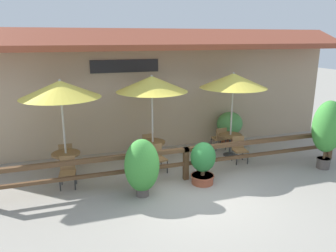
% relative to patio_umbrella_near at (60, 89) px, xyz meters
% --- Properties ---
extents(ground_plane, '(60.00, 60.00, 0.00)m').
position_rel_patio_umbrella_near_xyz_m(ground_plane, '(3.20, -2.29, -2.57)').
color(ground_plane, gray).
extents(building_facade, '(14.28, 1.49, 4.23)m').
position_rel_patio_umbrella_near_xyz_m(building_facade, '(3.20, 1.81, -0.40)').
color(building_facade, tan).
rests_on(building_facade, ground).
extents(patio_railing, '(10.40, 0.14, 0.95)m').
position_rel_patio_umbrella_near_xyz_m(patio_railing, '(3.20, -1.24, -1.87)').
color(patio_railing, brown).
rests_on(patio_railing, ground).
extents(patio_umbrella_near, '(2.19, 2.19, 2.84)m').
position_rel_patio_umbrella_near_xyz_m(patio_umbrella_near, '(0.00, 0.00, 0.00)').
color(patio_umbrella_near, '#B7B2A8').
rests_on(patio_umbrella_near, ground).
extents(dining_table_near, '(0.80, 0.80, 0.74)m').
position_rel_patio_umbrella_near_xyz_m(dining_table_near, '(0.00, 0.00, -1.98)').
color(dining_table_near, brown).
rests_on(dining_table_near, ground).
extents(chair_near_streetside, '(0.47, 0.47, 0.83)m').
position_rel_patio_umbrella_near_xyz_m(chair_near_streetside, '(0.00, -0.66, -2.11)').
color(chair_near_streetside, olive).
rests_on(chair_near_streetside, ground).
extents(chair_near_wallside, '(0.44, 0.44, 0.83)m').
position_rel_patio_umbrella_near_xyz_m(chair_near_wallside, '(-0.01, 0.66, -2.11)').
color(chair_near_wallside, olive).
rests_on(chair_near_wallside, ground).
extents(patio_umbrella_middle, '(2.19, 2.19, 2.84)m').
position_rel_patio_umbrella_near_xyz_m(patio_umbrella_middle, '(2.65, 0.23, 0.00)').
color(patio_umbrella_middle, '#B7B2A8').
rests_on(patio_umbrella_middle, ground).
extents(dining_table_middle, '(0.80, 0.80, 0.74)m').
position_rel_patio_umbrella_near_xyz_m(dining_table_middle, '(2.65, 0.23, -1.98)').
color(dining_table_middle, brown).
rests_on(dining_table_middle, ground).
extents(chair_middle_streetside, '(0.50, 0.50, 0.83)m').
position_rel_patio_umbrella_near_xyz_m(chair_middle_streetside, '(2.60, -0.45, -2.11)').
color(chair_middle_streetside, olive).
rests_on(chair_middle_streetside, ground).
extents(chair_middle_wallside, '(0.44, 0.44, 0.83)m').
position_rel_patio_umbrella_near_xyz_m(chair_middle_wallside, '(2.64, 0.90, -2.11)').
color(chair_middle_wallside, olive).
rests_on(chair_middle_wallside, ground).
extents(patio_umbrella_far, '(2.19, 2.19, 2.84)m').
position_rel_patio_umbrella_near_xyz_m(patio_umbrella_far, '(5.36, 0.12, 0.00)').
color(patio_umbrella_far, '#B7B2A8').
rests_on(patio_umbrella_far, ground).
extents(dining_table_far, '(0.80, 0.80, 0.74)m').
position_rel_patio_umbrella_near_xyz_m(dining_table_far, '(5.36, 0.12, -1.98)').
color(dining_table_far, brown).
rests_on(dining_table_far, ground).
extents(chair_far_streetside, '(0.46, 0.46, 0.83)m').
position_rel_patio_umbrella_near_xyz_m(chair_far_streetside, '(5.35, -0.52, -2.11)').
color(chair_far_streetside, olive).
rests_on(chair_far_streetside, ground).
extents(chair_far_wallside, '(0.43, 0.43, 0.83)m').
position_rel_patio_umbrella_near_xyz_m(chair_far_wallside, '(5.28, 0.76, -2.11)').
color(chair_far_wallside, olive).
rests_on(chair_far_wallside, ground).
extents(potted_plant_corner_fern, '(0.70, 0.65, 1.19)m').
position_rel_patio_umbrella_near_xyz_m(potted_plant_corner_fern, '(3.54, -1.64, -1.94)').
color(potted_plant_corner_fern, '#9E4C33').
rests_on(potted_plant_corner_fern, ground).
extents(potted_plant_small_flowering, '(0.95, 0.86, 2.13)m').
position_rel_patio_umbrella_near_xyz_m(potted_plant_small_flowering, '(7.54, -1.83, -1.28)').
color(potted_plant_small_flowering, '#564C47').
rests_on(potted_plant_small_flowering, ground).
extents(potted_plant_entrance_palm, '(0.89, 0.80, 1.51)m').
position_rel_patio_umbrella_near_xyz_m(potted_plant_entrance_palm, '(1.78, -1.82, -1.77)').
color(potted_plant_entrance_palm, '#564C47').
rests_on(potted_plant_entrance_palm, ground).
extents(potted_plant_broad_leaf, '(0.98, 0.88, 1.24)m').
position_rel_patio_umbrella_near_xyz_m(potted_plant_broad_leaf, '(5.96, 1.26, -1.85)').
color(potted_plant_broad_leaf, brown).
rests_on(potted_plant_broad_leaf, ground).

